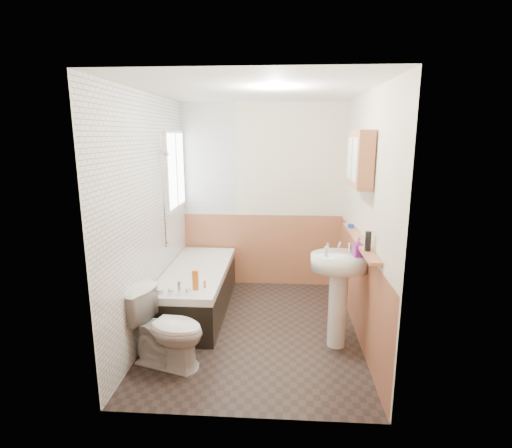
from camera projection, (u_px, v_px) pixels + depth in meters
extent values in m
plane|color=black|center=(255.00, 329.00, 4.37)|extent=(2.80, 2.80, 0.00)
plane|color=white|center=(255.00, 90.00, 3.82)|extent=(2.80, 2.80, 0.00)
cube|color=beige|center=(262.00, 197.00, 5.47)|extent=(2.20, 0.02, 2.50)
cube|color=beige|center=(241.00, 260.00, 2.72)|extent=(2.20, 0.02, 2.50)
cube|color=beige|center=(149.00, 216.00, 4.17)|extent=(0.02, 2.80, 2.50)
cube|color=beige|center=(365.00, 219.00, 4.02)|extent=(0.02, 2.80, 2.50)
cube|color=#B46D4A|center=(358.00, 289.00, 4.19)|extent=(0.01, 2.80, 1.00)
cube|color=#B46D4A|center=(242.00, 357.00, 2.91)|extent=(2.20, 0.01, 1.00)
cube|color=#B46D4A|center=(262.00, 250.00, 5.61)|extent=(2.20, 0.01, 1.00)
cube|color=white|center=(151.00, 216.00, 4.17)|extent=(0.01, 2.80, 2.50)
cube|color=white|center=(209.00, 160.00, 5.38)|extent=(0.75, 0.01, 1.50)
cube|color=white|center=(176.00, 170.00, 5.00)|extent=(0.03, 0.79, 0.99)
cube|color=white|center=(177.00, 170.00, 5.00)|extent=(0.01, 0.70, 0.90)
cube|color=white|center=(177.00, 170.00, 5.00)|extent=(0.01, 0.04, 0.90)
cube|color=black|center=(197.00, 293.00, 4.80)|extent=(0.70, 1.79, 0.45)
cube|color=white|center=(197.00, 272.00, 4.74)|extent=(0.70, 1.79, 0.08)
cube|color=white|center=(197.00, 273.00, 4.75)|extent=(0.56, 1.65, 0.04)
cylinder|color=silver|center=(179.00, 288.00, 3.95)|extent=(0.04, 0.04, 0.14)
sphere|color=silver|center=(170.00, 291.00, 3.96)|extent=(0.06, 0.06, 0.06)
sphere|color=silver|center=(188.00, 291.00, 3.95)|extent=(0.06, 0.06, 0.06)
cylinder|color=silver|center=(163.00, 192.00, 4.43)|extent=(0.02, 0.02, 1.28)
cylinder|color=silver|center=(166.00, 242.00, 4.56)|extent=(0.05, 0.05, 0.02)
cylinder|color=silver|center=(160.00, 138.00, 4.31)|extent=(0.05, 0.05, 0.02)
cylinder|color=silver|center=(165.00, 153.00, 4.34)|extent=(0.07, 0.09, 0.09)
imported|color=white|center=(166.00, 329.00, 3.63)|extent=(0.82, 0.61, 0.72)
cylinder|color=white|center=(337.00, 309.00, 3.96)|extent=(0.18, 0.18, 0.77)
ellipsoid|color=white|center=(340.00, 262.00, 3.86)|extent=(0.56, 0.45, 0.15)
cylinder|color=silver|center=(328.00, 247.00, 3.94)|extent=(0.03, 0.03, 0.08)
cylinder|color=silver|center=(350.00, 247.00, 3.93)|extent=(0.03, 0.03, 0.08)
cylinder|color=silver|center=(339.00, 244.00, 3.91)|extent=(0.02, 0.11, 0.09)
cube|color=#B46D4A|center=(359.00, 241.00, 3.94)|extent=(0.10, 1.48, 0.03)
cube|color=#B46D4A|center=(360.00, 159.00, 3.80)|extent=(0.15, 0.60, 0.54)
cube|color=silver|center=(355.00, 160.00, 3.67)|extent=(0.01, 0.23, 0.41)
cube|color=silver|center=(350.00, 158.00, 3.95)|extent=(0.01, 0.23, 0.41)
cylinder|color=black|center=(368.00, 241.00, 3.53)|extent=(0.06, 0.06, 0.18)
cone|color=silver|center=(366.00, 238.00, 3.61)|extent=(0.05, 0.05, 0.20)
cylinder|color=#19339E|center=(351.00, 226.00, 4.42)|extent=(0.07, 0.07, 0.04)
imported|color=purple|center=(358.00, 252.00, 3.76)|extent=(0.11, 0.20, 0.09)
cylinder|color=silver|center=(326.00, 252.00, 3.77)|extent=(0.04, 0.04, 0.09)
cube|color=orange|center=(195.00, 280.00, 4.06)|extent=(0.06, 0.04, 0.21)
cylinder|color=silver|center=(160.00, 291.00, 3.99)|extent=(0.10, 0.10, 0.05)
cylinder|color=orange|center=(205.00, 284.00, 4.14)|extent=(0.03, 0.03, 0.08)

